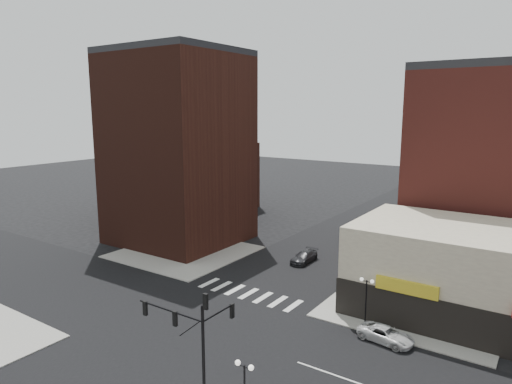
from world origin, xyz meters
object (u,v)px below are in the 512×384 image
Objects in this scene: street_lamp_se_a at (244,379)px; dark_sedan_north at (304,257)px; white_suv at (386,335)px; traffic_signal at (195,331)px; street_lamp_ne at (366,290)px.

street_lamp_se_a is 0.91× the size of dark_sedan_north.
dark_sedan_north is at bearing 54.88° from white_suv.
street_lamp_ne is at bearing 73.25° from traffic_signal.
traffic_signal reaches higher than street_lamp_se_a.
traffic_signal is 1.78× the size of white_suv.
street_lamp_ne is 16.96m from dark_sedan_north.
street_lamp_se_a is at bearing 174.78° from white_suv.
street_lamp_se_a is (3.76, -0.17, -1.67)m from traffic_signal.
street_lamp_se_a is 29.89m from dark_sedan_north.
street_lamp_ne is at bearing -44.43° from dark_sedan_north.
street_lamp_se_a is 0.95× the size of white_suv.
dark_sedan_north is at bearing 104.82° from traffic_signal.
street_lamp_se_a is 1.00× the size of street_lamp_ne.
traffic_signal is 16.55m from white_suv.
traffic_signal is at bearing 177.43° from street_lamp_se_a.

